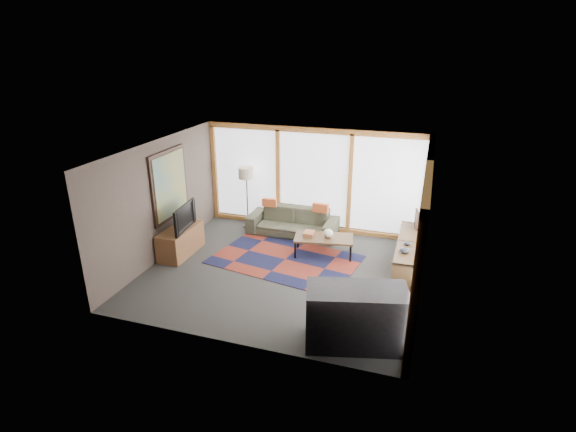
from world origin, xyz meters
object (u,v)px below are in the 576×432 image
(floor_lamp, at_px, (247,198))
(television, at_px, (181,217))
(tv_console, at_px, (181,241))
(coffee_table, at_px, (324,246))
(sofa, at_px, (293,222))
(bar_counter, at_px, (356,317))
(bookshelf, at_px, (406,253))

(floor_lamp, height_order, television, floor_lamp)
(floor_lamp, height_order, tv_console, floor_lamp)
(floor_lamp, relative_size, tv_console, 1.26)
(coffee_table, distance_m, tv_console, 3.21)
(sofa, height_order, television, television)
(coffee_table, relative_size, tv_console, 1.03)
(tv_console, bearing_deg, television, -22.76)
(sofa, distance_m, coffee_table, 1.36)
(bar_counter, bearing_deg, bookshelf, 64.82)
(sofa, relative_size, bar_counter, 1.42)
(television, relative_size, bar_counter, 0.65)
(sofa, relative_size, floor_lamp, 1.40)
(sofa, xyz_separation_m, floor_lamp, (-1.25, 0.11, 0.47))
(floor_lamp, bearing_deg, bookshelf, -13.46)
(bookshelf, xyz_separation_m, television, (-4.79, -1.01, 0.63))
(sofa, height_order, tv_console, sofa)
(bookshelf, distance_m, tv_console, 4.97)
(sofa, bearing_deg, tv_console, -138.26)
(tv_console, bearing_deg, bar_counter, -25.14)
(floor_lamp, bearing_deg, television, -110.43)
(floor_lamp, bearing_deg, coffee_table, -24.22)
(sofa, xyz_separation_m, bookshelf, (2.81, -0.86, -0.04))
(coffee_table, distance_m, bookshelf, 1.80)
(floor_lamp, distance_m, bar_counter, 5.29)
(floor_lamp, bearing_deg, sofa, -4.95)
(sofa, distance_m, floor_lamp, 1.34)
(sofa, distance_m, television, 2.79)
(coffee_table, bearing_deg, tv_console, -163.11)
(sofa, bearing_deg, coffee_table, -41.98)
(television, bearing_deg, coffee_table, -77.69)
(floor_lamp, relative_size, bar_counter, 1.02)
(tv_console, xyz_separation_m, bar_counter, (4.30, -2.02, 0.18))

